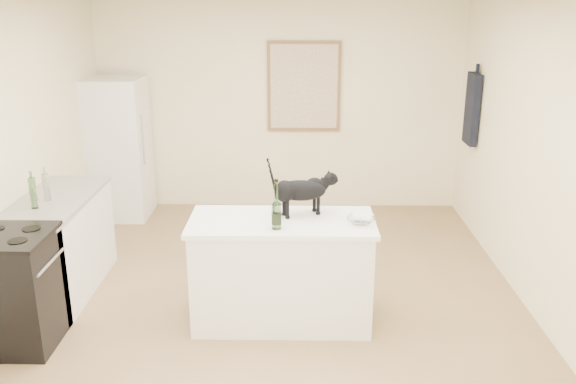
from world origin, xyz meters
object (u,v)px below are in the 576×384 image
Objects in this scene: black_cat at (300,193)px; stove at (15,291)px; glass_bowl at (361,220)px; wine_bottle at (276,207)px; fridge at (118,149)px.

stove is at bearing 171.31° from black_cat.
glass_bowl is (2.68, 0.33, 0.48)m from stove.
black_cat is (2.20, 0.52, 0.64)m from stove.
glass_bowl is at bearing 10.44° from wine_bottle.
stove is 2.35m from black_cat.
fridge is 3.14× the size of black_cat.
fridge is at bearing 135.65° from glass_bowl.
fridge is at bearing 126.31° from wine_bottle.
wine_bottle reaches higher than stove.
glass_bowl is (0.48, -0.19, -0.16)m from black_cat.
black_cat is (2.20, -2.43, 0.24)m from fridge.
glass_bowl is at bearing 7.03° from stove.
fridge reaches higher than wine_bottle.
wine_bottle is at bearing -142.57° from black_cat.
fridge reaches higher than stove.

